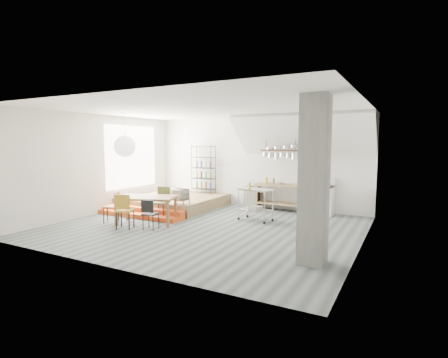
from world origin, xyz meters
The scene contains 26 objects.
floor centered at (0.00, 0.00, 0.00)m, with size 8.00×8.00×0.00m, color #4D5559.
wall_back centered at (0.00, 3.50, 1.60)m, with size 8.00×0.04×3.20m, color silver.
wall_left centered at (-4.00, 0.00, 1.60)m, with size 0.04×7.00×3.20m, color silver.
wall_right centered at (4.00, 0.00, 1.60)m, with size 0.04×7.00×3.20m, color silver.
ceiling centered at (0.00, 0.00, 3.20)m, with size 8.00×7.00×0.02m, color white.
slope_ceiling centered at (1.80, 2.90, 2.55)m, with size 4.40×1.80×0.15m, color white.
window_pane centered at (-3.98, 1.50, 1.80)m, with size 0.02×2.50×2.20m, color white.
platform centered at (-2.50, 2.00, 0.20)m, with size 3.00×3.00×0.40m, color olive.
step_lower centered at (-2.50, 0.05, 0.07)m, with size 3.00×0.35×0.13m, color #EE571C.
step_upper centered at (-2.50, 0.40, 0.13)m, with size 3.00×0.35×0.27m, color #EE571C.
concrete_column centered at (3.30, -1.50, 1.60)m, with size 0.50×0.50×3.20m, color slate.
kitchen_counter centered at (1.10, 3.15, 0.63)m, with size 1.80×0.60×0.91m.
stove centered at (2.50, 3.16, 0.48)m, with size 0.60×0.60×1.18m.
pot_rack centered at (1.13, 2.92, 1.98)m, with size 1.20×0.50×1.43m.
wire_shelving centered at (-2.00, 3.20, 1.33)m, with size 0.88×0.38×1.80m.
microwave_shelf centered at (-1.40, 0.75, 0.55)m, with size 0.60×0.40×0.16m.
paper_lantern centered at (-2.27, -0.62, 2.20)m, with size 0.60×0.60×0.60m, color white.
dining_table centered at (-1.71, -0.41, 0.70)m, with size 1.86×1.44×0.78m.
chair_mustard centered at (-1.78, -1.23, 0.57)m, with size 0.57×0.57×0.96m.
chair_black centered at (-1.13, -0.98, 0.49)m, with size 0.43×0.43×0.82m.
chair_olive centered at (-1.76, 0.36, 0.57)m, with size 0.50×0.50×0.96m.
chair_red centered at (-2.65, -0.75, 0.53)m, with size 0.55×0.55×0.89m.
rolling_cart centered at (0.91, 1.36, 0.62)m, with size 1.04×0.69×0.96m.
mini_fridge centered at (0.00, 3.20, 0.38)m, with size 0.45×0.45×0.76m, color black.
microwave centered at (-1.40, 0.75, 0.72)m, with size 0.56×0.38×0.31m, color beige.
bowl centered at (1.10, 3.10, 0.94)m, with size 0.22×0.22×0.05m, color silver.
Camera 1 is at (4.87, -8.04, 2.31)m, focal length 28.00 mm.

